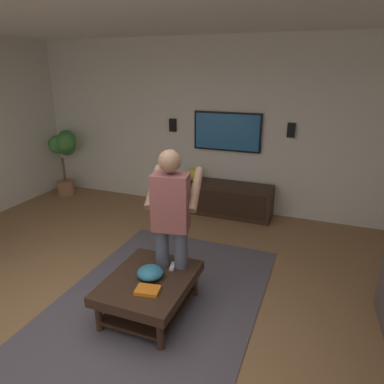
% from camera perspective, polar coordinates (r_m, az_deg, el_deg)
% --- Properties ---
extents(ground_plane, '(8.20, 8.20, 0.00)m').
position_cam_1_polar(ground_plane, '(3.66, -13.30, -21.11)').
color(ground_plane, olive).
extents(wall_back_tv, '(0.10, 7.03, 2.85)m').
position_cam_1_polar(wall_back_tv, '(6.00, 4.50, 10.56)').
color(wall_back_tv, silver).
rests_on(wall_back_tv, ground).
extents(area_rug, '(2.91, 2.06, 0.01)m').
position_cam_1_polar(area_rug, '(3.95, -5.32, -17.05)').
color(area_rug, '#514C56').
rests_on(area_rug, ground).
extents(coffee_table, '(1.00, 0.80, 0.40)m').
position_cam_1_polar(coffee_table, '(3.64, -6.90, -15.10)').
color(coffee_table, '#332116').
rests_on(coffee_table, ground).
extents(media_console, '(0.45, 1.70, 0.55)m').
position_cam_1_polar(media_console, '(5.93, 4.76, -1.07)').
color(media_console, '#332116').
rests_on(media_console, ground).
extents(tv, '(0.05, 1.14, 0.64)m').
position_cam_1_polar(tv, '(5.87, 5.75, 9.75)').
color(tv, black).
extents(person_standing, '(0.60, 0.61, 1.64)m').
position_cam_1_polar(person_standing, '(3.53, -3.40, -4.31)').
color(person_standing, '#4C5166').
rests_on(person_standing, ground).
extents(potted_plant_tall, '(0.55, 0.54, 1.26)m').
position_cam_1_polar(potted_plant_tall, '(7.11, -20.04, 6.49)').
color(potted_plant_tall, '#9E6B4C').
rests_on(potted_plant_tall, ground).
extents(bowl, '(0.26, 0.26, 0.12)m').
position_cam_1_polar(bowl, '(3.55, -6.82, -12.91)').
color(bowl, teal).
rests_on(bowl, coffee_table).
extents(remote_white, '(0.16, 0.08, 0.02)m').
position_cam_1_polar(remote_white, '(3.72, -3.18, -11.97)').
color(remote_white, white).
rests_on(remote_white, coffee_table).
extents(book, '(0.19, 0.24, 0.04)m').
position_cam_1_polar(book, '(3.38, -7.23, -15.60)').
color(book, orange).
rests_on(book, coffee_table).
extents(vase_round, '(0.22, 0.22, 0.22)m').
position_cam_1_polar(vase_round, '(5.93, 0.24, 2.91)').
color(vase_round, gold).
rests_on(vase_round, media_console).
extents(wall_speaker_left, '(0.06, 0.12, 0.22)m').
position_cam_1_polar(wall_speaker_left, '(5.69, 15.86, 9.66)').
color(wall_speaker_left, black).
extents(wall_speaker_right, '(0.06, 0.12, 0.22)m').
position_cam_1_polar(wall_speaker_right, '(6.21, -3.15, 10.83)').
color(wall_speaker_right, black).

